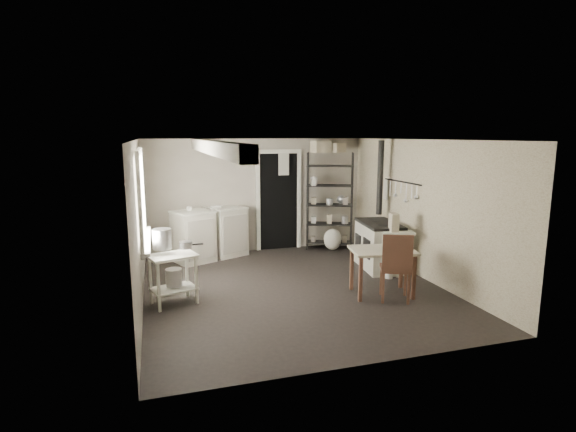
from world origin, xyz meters
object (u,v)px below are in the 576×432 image
object	(u,v)px
prep_table	(173,277)
stove	(379,244)
shelf_rack	(329,204)
chair	(395,267)
stockpot	(162,239)
base_cabinets	(210,235)
work_table	(382,270)
flour_sack	(333,239)

from	to	relation	value
prep_table	stove	bearing A→B (deg)	11.46
shelf_rack	chair	distance (m)	3.11
prep_table	stove	world-z (taller)	stove
stockpot	shelf_rack	xyz separation A→B (m)	(3.42, 2.25, 0.01)
prep_table	stockpot	distance (m)	0.56
prep_table	base_cabinets	bearing A→B (deg)	70.66
shelf_rack	chair	size ratio (longest dim) A/B	2.00
prep_table	chair	size ratio (longest dim) A/B	0.71
stockpot	shelf_rack	size ratio (longest dim) A/B	0.14
base_cabinets	work_table	bearing A→B (deg)	-75.56
shelf_rack	stove	world-z (taller)	shelf_rack
prep_table	base_cabinets	xyz separation A→B (m)	(0.80, 2.29, 0.06)
stove	stockpot	bearing A→B (deg)	-162.67
stockpot	base_cabinets	bearing A→B (deg)	67.26
chair	flour_sack	bearing A→B (deg)	109.24
prep_table	shelf_rack	xyz separation A→B (m)	(3.29, 2.32, 0.55)
stockpot	flour_sack	xyz separation A→B (m)	(3.45, 2.11, -0.70)
stove	base_cabinets	bearing A→B (deg)	158.27
base_cabinets	flour_sack	distance (m)	2.53
base_cabinets	chair	xyz separation A→B (m)	(2.28, -3.04, 0.02)
stove	flour_sack	bearing A→B (deg)	108.64
work_table	chair	distance (m)	0.28
prep_table	work_table	distance (m)	3.05
shelf_rack	work_table	size ratio (longest dim) A/B	2.19
shelf_rack	chair	xyz separation A→B (m)	(-0.20, -3.06, -0.46)
prep_table	stove	size ratio (longest dim) A/B	0.68
stockpot	shelf_rack	distance (m)	4.09
prep_table	shelf_rack	distance (m)	4.06
base_cabinets	stove	size ratio (longest dim) A/B	1.39
stove	work_table	world-z (taller)	stove
prep_table	flour_sack	world-z (taller)	prep_table
shelf_rack	flour_sack	size ratio (longest dim) A/B	4.47
shelf_rack	chair	world-z (taller)	shelf_rack
base_cabinets	stove	world-z (taller)	base_cabinets
work_table	flour_sack	xyz separation A→B (m)	(0.31, 2.68, -0.14)
stockpot	stove	bearing A→B (deg)	10.00
stove	flour_sack	size ratio (longest dim) A/B	2.36
prep_table	stove	distance (m)	3.68
chair	flour_sack	world-z (taller)	chair
prep_table	stockpot	bearing A→B (deg)	149.80
stove	work_table	size ratio (longest dim) A/B	1.16
chair	stove	bearing A→B (deg)	94.30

